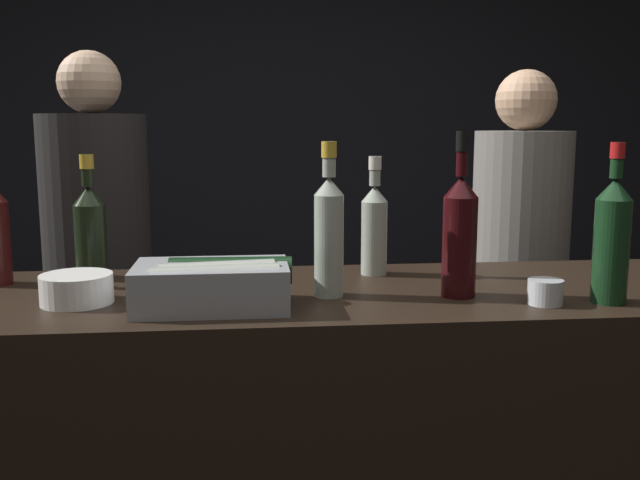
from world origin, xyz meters
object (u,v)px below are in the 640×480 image
Objects in this scene: candle_votive at (545,292)px; person_in_hoodie at (99,276)px; ice_bin_with_bottles at (215,283)px; white_wine_bottle at (374,225)px; champagne_bottle at (90,228)px; red_wine_bottle_burgundy at (612,237)px; red_wine_bottle_black_foil at (460,232)px; rose_wine_bottle at (329,231)px; bowl_white at (77,288)px; person_blond_tee at (518,279)px.

person_in_hoodie is (-1.18, 1.00, -0.15)m from candle_votive.
white_wine_bottle is (0.41, 0.32, 0.08)m from ice_bin_with_bottles.
red_wine_bottle_burgundy is (1.22, -0.39, 0.02)m from champagne_bottle.
red_wine_bottle_black_foil is at bearing -60.01° from white_wine_bottle.
rose_wine_bottle reaches higher than white_wine_bottle.
rose_wine_bottle is 1.12× the size of champagne_bottle.
red_wine_bottle_burgundy reaches higher than champagne_bottle.
red_wine_bottle_black_foil is at bearing 150.85° from candle_votive.
champagne_bottle is (-0.02, 0.27, 0.10)m from bowl_white.
red_wine_bottle_burgundy is at bearing 60.42° from person_blond_tee.
candle_votive is 0.22× the size of rose_wine_bottle.
person_blond_tee is (0.63, 0.55, -0.28)m from white_wine_bottle.
red_wine_bottle_black_foil is (0.30, -0.03, -0.00)m from rose_wine_bottle.
person_in_hoodie reaches higher than person_blond_tee.
rose_wine_bottle is (0.26, 0.08, 0.10)m from ice_bin_with_bottles.
ice_bin_with_bottles is at bearing 19.72° from person_blond_tee.
person_blond_tee reaches higher than white_wine_bottle.
red_wine_bottle_burgundy is 1.69m from person_in_hoodie.
person_blond_tee is at bearing 60.01° from red_wine_bottle_black_foil.
red_wine_bottle_burgundy reaches higher than white_wine_bottle.
ice_bin_with_bottles is 2.16× the size of bowl_white.
rose_wine_bottle is at bearing 25.22° from person_blond_tee.
person_in_hoodie is at bearing 143.45° from white_wine_bottle.
white_wine_bottle is at bearing 131.97° from candle_votive.
champagne_bottle is (-0.75, 0.03, -0.00)m from white_wine_bottle.
person_in_hoodie is (-0.86, 0.64, -0.25)m from white_wine_bottle.
person_blond_tee is at bearing 20.98° from champagne_bottle.
rose_wine_bottle and red_wine_bottle_burgundy have the same top height.
bowl_white is at bearing 10.34° from person_blond_tee.
candle_votive is 0.05× the size of person_in_hoodie.
ice_bin_with_bottles is 0.58m from red_wine_bottle_black_foil.
rose_wine_bottle reaches higher than ice_bin_with_bottles.
person_in_hoodie is at bearing 98.52° from bowl_white.
red_wine_bottle_black_foil is 0.23× the size of person_blond_tee.
ice_bin_with_bottles is 0.32m from bowl_white.
rose_wine_bottle is at bearing -42.15° from person_in_hoodie.
white_wine_bottle is at bearing 57.53° from rose_wine_bottle.
rose_wine_bottle reaches higher than candle_votive.
person_blond_tee reaches higher than rose_wine_bottle.
champagne_bottle is 1.50m from person_blond_tee.
candle_votive is at bearing -19.90° from champagne_bottle.
bowl_white is at bearing 178.61° from red_wine_bottle_black_foil.
red_wine_bottle_burgundy is 0.22× the size of person_blond_tee.
rose_wine_bottle is 0.94× the size of red_wine_bottle_black_foil.
person_in_hoodie is at bearing 138.26° from red_wine_bottle_black_foil.
white_wine_bottle is 0.18× the size of person_in_hoodie.
red_wine_bottle_black_foil reaches higher than white_wine_bottle.
bowl_white is 1.58m from person_blond_tee.
white_wine_bottle is 0.19× the size of person_blond_tee.
ice_bin_with_bottles is at bearing -162.77° from rose_wine_bottle.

